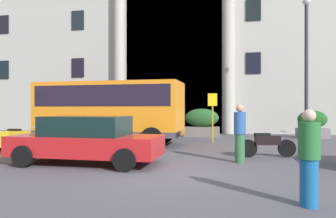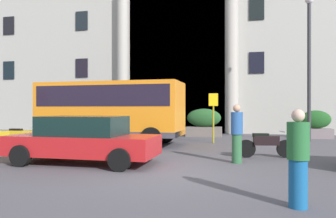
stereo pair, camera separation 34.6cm
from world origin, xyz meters
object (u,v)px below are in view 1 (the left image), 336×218
motorcycle_near_kerb (87,140)px  pedestrian_woman_dark_dress (240,133)px  hedge_planter_far_east (202,123)px  parked_compact_extra (87,140)px  scooter_by_planter (266,144)px  bus_stop_sign (213,112)px  lamppost_plaza_centre (306,57)px  hedge_planter_far_west (312,125)px  motorcycle_far_end (17,138)px  pedestrian_man_crossing (309,158)px  orange_minibus (110,108)px

motorcycle_near_kerb → pedestrian_woman_dark_dress: 5.93m
hedge_planter_far_east → parked_compact_extra: bearing=-105.2°
scooter_by_planter → motorcycle_near_kerb: 6.67m
bus_stop_sign → hedge_planter_far_east: 3.58m
pedestrian_woman_dark_dress → lamppost_plaza_centre: (3.60, 7.04, 3.38)m
hedge_planter_far_east → parked_compact_extra: size_ratio=0.47×
hedge_planter_far_west → scooter_by_planter: 8.28m
bus_stop_sign → scooter_by_planter: size_ratio=1.26×
scooter_by_planter → lamppost_plaza_centre: lamppost_plaza_centre is taller
bus_stop_sign → parked_compact_extra: bearing=-118.5°
bus_stop_sign → pedestrian_woman_dark_dress: (1.07, -5.30, -0.58)m
bus_stop_sign → pedestrian_woman_dark_dress: bus_stop_sign is taller
hedge_planter_far_east → motorcycle_far_end: hedge_planter_far_east is taller
hedge_planter_far_west → pedestrian_man_crossing: size_ratio=1.00×
hedge_planter_far_west → pedestrian_woman_dark_dress: (-4.34, -8.80, 0.15)m
pedestrian_man_crossing → lamppost_plaza_centre: size_ratio=0.23×
motorcycle_near_kerb → motorcycle_far_end: 3.16m
orange_minibus → bus_stop_sign: 4.86m
orange_minibus → lamppost_plaza_centre: (9.28, 3.29, 2.59)m
hedge_planter_far_east → orange_minibus: bearing=-127.5°
orange_minibus → parked_compact_extra: (1.14, -4.83, -0.97)m
hedge_planter_far_west → motorcycle_far_end: (-13.23, -7.20, -0.29)m
parked_compact_extra → pedestrian_woman_dark_dress: size_ratio=2.50×
orange_minibus → pedestrian_woman_dark_dress: bearing=-32.2°
bus_stop_sign → motorcycle_far_end: size_ratio=1.14×
parked_compact_extra → pedestrian_woman_dark_dress: bearing=14.3°
scooter_by_planter → pedestrian_woman_dark_dress: (-0.94, -1.26, 0.45)m
pedestrian_woman_dark_dress → scooter_by_planter: bearing=-178.8°
orange_minibus → pedestrian_woman_dark_dress: size_ratio=3.71×
orange_minibus → motorcycle_near_kerb: 2.62m
pedestrian_man_crossing → pedestrian_woman_dark_dress: (-0.98, 4.12, 0.08)m
bus_stop_sign → motorcycle_far_end: bearing=-154.7°
bus_stop_sign → scooter_by_planter: 4.63m
motorcycle_far_end → pedestrian_woman_dark_dress: size_ratio=1.17×
hedge_planter_far_east → motorcycle_far_end: bearing=-134.6°
lamppost_plaza_centre → pedestrian_woman_dark_dress: bearing=-117.1°
orange_minibus → pedestrian_woman_dark_dress: orange_minibus is taller
bus_stop_sign → motorcycle_near_kerb: (-4.66, -3.86, -1.03)m
hedge_planter_far_west → lamppost_plaza_centre: 4.02m
bus_stop_sign → parked_compact_extra: (-3.46, -6.39, -0.76)m
hedge_planter_far_west → pedestrian_woman_dark_dress: bearing=-116.2°
hedge_planter_far_east → pedestrian_man_crossing: (2.85, -12.84, 0.03)m
hedge_planter_far_west → pedestrian_woman_dark_dress: pedestrian_woman_dark_dress is taller
pedestrian_woman_dark_dress → hedge_planter_far_east: bearing=-130.2°
orange_minibus → hedge_planter_far_east: orange_minibus is taller
orange_minibus → motorcycle_near_kerb: (-0.06, -2.31, -1.24)m
motorcycle_near_kerb → hedge_planter_far_west: bearing=44.5°
hedge_planter_far_east → pedestrian_man_crossing: size_ratio=1.27×
hedge_planter_far_west → hedge_planter_far_east: bearing=-179.3°
bus_stop_sign → lamppost_plaza_centre: 5.72m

